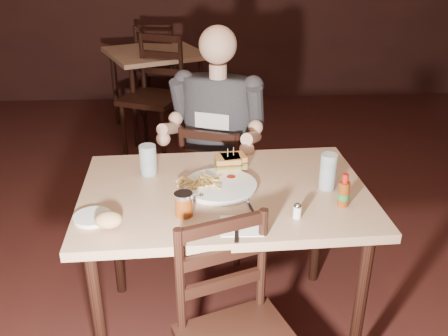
{
  "coord_description": "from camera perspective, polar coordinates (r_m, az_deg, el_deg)",
  "views": [
    {
      "loc": [
        -0.15,
        -2.13,
        1.78
      ],
      "look_at": [
        -0.04,
        -0.19,
        0.85
      ],
      "focal_mm": 40.0,
      "sensor_mm": 36.0,
      "label": 1
    }
  ],
  "objects": [
    {
      "name": "glass_left",
      "position": [
        2.28,
        -8.66,
        0.89
      ],
      "size": [
        0.08,
        0.08,
        0.14
      ],
      "primitive_type": "cylinder",
      "rotation": [
        0.0,
        0.0,
        0.04
      ],
      "color": "silver",
      "rests_on": "main_table"
    },
    {
      "name": "room_shell",
      "position": [
        2.17,
        0.68,
        15.49
      ],
      "size": [
        7.0,
        7.0,
        7.0
      ],
      "color": "black",
      "rests_on": "ground"
    },
    {
      "name": "fork",
      "position": [
        1.86,
        1.44,
        -7.08
      ],
      "size": [
        0.03,
        0.17,
        0.01
      ],
      "primitive_type": "cube",
      "rotation": [
        0.0,
        0.0,
        -0.1
      ],
      "color": "silver",
      "rests_on": "napkin"
    },
    {
      "name": "sandwich_left",
      "position": [
        2.29,
        1.09,
        1.18
      ],
      "size": [
        0.12,
        0.11,
        0.1
      ],
      "primitive_type": null,
      "rotation": [
        0.0,
        0.0,
        0.22
      ],
      "color": "#D4954A",
      "rests_on": "dinner_plate"
    },
    {
      "name": "diner",
      "position": [
        2.7,
        -0.91,
        6.28
      ],
      "size": [
        0.64,
        0.57,
        0.92
      ],
      "primitive_type": null,
      "rotation": [
        0.0,
        0.0,
        -0.35
      ],
      "color": "#34363A",
      "rests_on": "chair_far"
    },
    {
      "name": "hot_sauce",
      "position": [
        2.05,
        13.57,
        -2.46
      ],
      "size": [
        0.05,
        0.05,
        0.14
      ],
      "primitive_type": null,
      "rotation": [
        0.0,
        0.0,
        0.04
      ],
      "color": "maroon",
      "rests_on": "main_table"
    },
    {
      "name": "side_plate",
      "position": [
        2.0,
        -14.8,
        -5.55
      ],
      "size": [
        0.15,
        0.15,
        0.01
      ],
      "primitive_type": "cylinder",
      "rotation": [
        0.0,
        0.0,
        0.04
      ],
      "color": "white",
      "rests_on": "main_table"
    },
    {
      "name": "main_table",
      "position": [
        2.19,
        0.08,
        -4.33
      ],
      "size": [
        1.26,
        0.86,
        0.77
      ],
      "rotation": [
        0.0,
        0.0,
        0.04
      ],
      "color": "tan",
      "rests_on": "ground"
    },
    {
      "name": "bg_chair_far",
      "position": [
        5.36,
        -7.37,
        11.2
      ],
      "size": [
        0.51,
        0.54,
        0.93
      ],
      "primitive_type": null,
      "rotation": [
        0.0,
        0.0,
        2.96
      ],
      "color": "black",
      "rests_on": "ground"
    },
    {
      "name": "bg_chair_near",
      "position": [
        4.3,
        -8.25,
        7.93
      ],
      "size": [
        0.62,
        0.64,
        0.99
      ],
      "primitive_type": null,
      "rotation": [
        0.0,
        0.0,
        -0.42
      ],
      "color": "black",
      "rests_on": "ground"
    },
    {
      "name": "bread_roll",
      "position": [
        1.9,
        -13.07,
        -5.8
      ],
      "size": [
        0.11,
        0.09,
        0.06
      ],
      "primitive_type": "ellipsoid",
      "rotation": [
        0.0,
        0.0,
        0.04
      ],
      "color": "tan",
      "rests_on": "side_plate"
    },
    {
      "name": "chair_far",
      "position": [
        2.93,
        -0.57,
        -2.14
      ],
      "size": [
        0.51,
        0.53,
        0.83
      ],
      "primitive_type": null,
      "rotation": [
        0.0,
        0.0,
        2.79
      ],
      "color": "black",
      "rests_on": "ground"
    },
    {
      "name": "sandwich_right",
      "position": [
        2.27,
        0.42,
        1.05
      ],
      "size": [
        0.12,
        0.1,
        0.1
      ],
      "primitive_type": null,
      "rotation": [
        0.0,
        0.0,
        0.08
      ],
      "color": "#D4954A",
      "rests_on": "dinner_plate"
    },
    {
      "name": "napkin",
      "position": [
        1.9,
        1.99,
        -6.61
      ],
      "size": [
        0.16,
        0.15,
        0.0
      ],
      "primitive_type": "cube",
      "rotation": [
        0.0,
        0.0,
        -0.03
      ],
      "color": "white",
      "rests_on": "main_table"
    },
    {
      "name": "glass_right",
      "position": [
        2.17,
        11.78,
        -0.42
      ],
      "size": [
        0.07,
        0.07,
        0.16
      ],
      "primitive_type": "cylinder",
      "rotation": [
        0.0,
        0.0,
        0.04
      ],
      "color": "silver",
      "rests_on": "main_table"
    },
    {
      "name": "fries_pile",
      "position": [
        2.14,
        -2.92,
        -1.55
      ],
      "size": [
        0.24,
        0.17,
        0.04
      ],
      "primitive_type": null,
      "rotation": [
        0.0,
        0.0,
        0.04
      ],
      "color": "#E0B861",
      "rests_on": "dinner_plate"
    },
    {
      "name": "ketchup_dollop",
      "position": [
        2.21,
        0.81,
        -1.0
      ],
      "size": [
        0.04,
        0.04,
        0.01
      ],
      "primitive_type": "ellipsoid",
      "rotation": [
        0.0,
        0.0,
        0.04
      ],
      "color": "maroon",
      "rests_on": "dinner_plate"
    },
    {
      "name": "salt_shaker",
      "position": [
        1.95,
        8.38,
        -4.89
      ],
      "size": [
        0.03,
        0.03,
        0.06
      ],
      "primitive_type": null,
      "rotation": [
        0.0,
        0.0,
        0.04
      ],
      "color": "white",
      "rests_on": "main_table"
    },
    {
      "name": "knife",
      "position": [
        1.99,
        3.25,
        -4.89
      ],
      "size": [
        0.04,
        0.19,
        0.0
      ],
      "primitive_type": "cube",
      "rotation": [
        0.0,
        0.0,
        0.17
      ],
      "color": "silver",
      "rests_on": "napkin"
    },
    {
      "name": "dinner_plate",
      "position": [
        2.15,
        -0.45,
        -2.16
      ],
      "size": [
        0.32,
        0.32,
        0.02
      ],
      "primitive_type": "cylinder",
      "rotation": [
        0.0,
        0.0,
        0.04
      ],
      "color": "white",
      "rests_on": "main_table"
    },
    {
      "name": "bg_table",
      "position": [
        4.77,
        -7.91,
        12.06
      ],
      "size": [
        1.05,
        1.05,
        0.77
      ],
      "rotation": [
        0.0,
        0.0,
        0.4
      ],
      "color": "tan",
      "rests_on": "ground"
    },
    {
      "name": "syrup_dispenser",
      "position": [
        1.95,
        -4.62,
        -4.16
      ],
      "size": [
        0.08,
        0.08,
        0.1
      ],
      "primitive_type": null,
      "rotation": [
        0.0,
        0.0,
        0.04
      ],
      "color": "maroon",
      "rests_on": "main_table"
    }
  ]
}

